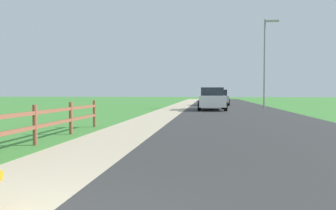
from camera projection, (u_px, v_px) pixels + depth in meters
ground_plane at (188, 108)px, 27.47m from camera, size 120.00×120.00×0.00m
road_asphalt at (230, 107)px, 29.03m from camera, size 7.00×66.00×0.01m
curb_concrete at (156, 107)px, 29.82m from camera, size 6.00×66.00×0.01m
grass_verge at (139, 106)px, 30.00m from camera, size 5.00×66.00×0.00m
rail_fence at (9, 126)px, 7.06m from camera, size 0.11×10.78×0.99m
parked_suv_white at (212, 99)px, 24.32m from camera, size 2.07×4.55×1.63m
parked_car_silver at (218, 97)px, 33.16m from camera, size 2.19×4.64×1.53m
street_lamp at (266, 56)px, 27.13m from camera, size 1.17×0.20×7.18m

